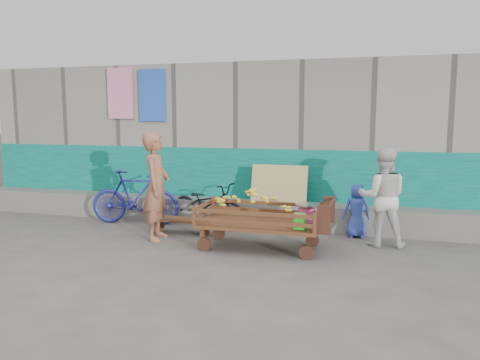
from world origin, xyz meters
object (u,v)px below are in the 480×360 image
(vendor_man, at_px, (156,186))
(woman, at_px, (383,197))
(bicycle_dark, at_px, (207,204))
(bench, at_px, (181,222))
(child, at_px, (357,210))
(bicycle_blue, at_px, (135,197))
(banana_cart, at_px, (257,211))

(vendor_man, xyz_separation_m, woman, (3.52, 0.62, -0.11))
(vendor_man, relative_size, bicycle_dark, 1.14)
(bench, relative_size, child, 1.17)
(woman, height_order, bicycle_blue, woman)
(child, height_order, bicycle_blue, bicycle_blue)
(bicycle_dark, bearing_deg, banana_cart, -117.86)
(banana_cart, relative_size, bench, 1.89)
(woman, relative_size, bicycle_blue, 0.91)
(woman, bearing_deg, child, -51.85)
(bench, bearing_deg, bicycle_blue, 158.50)
(bench, bearing_deg, banana_cart, -19.71)
(vendor_man, xyz_separation_m, bicycle_blue, (-0.88, 0.88, -0.37))
(child, distance_m, bicycle_dark, 2.66)
(banana_cart, bearing_deg, woman, 21.35)
(vendor_man, bearing_deg, bicycle_dark, -34.38)
(bench, relative_size, bicycle_dark, 0.69)
(woman, height_order, child, woman)
(child, xyz_separation_m, bicycle_blue, (-4.01, -0.17, 0.05))
(child, bearing_deg, banana_cart, 27.11)
(child, distance_m, bicycle_blue, 4.01)
(vendor_man, relative_size, child, 1.94)
(bench, height_order, woman, woman)
(vendor_man, bearing_deg, banana_cart, -103.64)
(bicycle_dark, xyz_separation_m, bicycle_blue, (-1.35, -0.20, 0.10))
(bicycle_dark, bearing_deg, vendor_man, 172.01)
(child, relative_size, bicycle_blue, 0.54)
(child, relative_size, bicycle_dark, 0.59)
(child, height_order, bicycle_dark, child)
(woman, height_order, bicycle_dark, woman)
(bench, relative_size, vendor_man, 0.60)
(banana_cart, height_order, bicycle_blue, bicycle_blue)
(bench, xyz_separation_m, bicycle_dark, (0.24, 0.64, 0.21))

